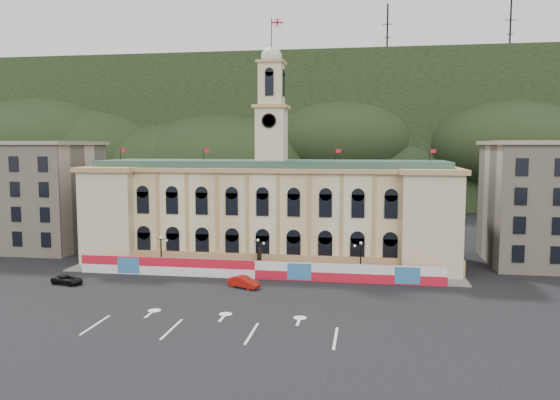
% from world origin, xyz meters
% --- Properties ---
extents(ground, '(260.00, 260.00, 0.00)m').
position_xyz_m(ground, '(0.00, 0.00, 0.00)').
color(ground, black).
rests_on(ground, ground).
extents(lane_markings, '(26.00, 10.00, 0.02)m').
position_xyz_m(lane_markings, '(0.00, -5.00, 0.00)').
color(lane_markings, white).
rests_on(lane_markings, ground).
extents(hill_ridge, '(230.00, 80.00, 64.00)m').
position_xyz_m(hill_ridge, '(0.03, 121.99, 19.48)').
color(hill_ridge, black).
rests_on(hill_ridge, ground).
extents(city_hall, '(56.20, 17.60, 37.10)m').
position_xyz_m(city_hall, '(0.00, 27.63, 7.85)').
color(city_hall, beige).
rests_on(city_hall, ground).
extents(side_building_left, '(21.00, 17.00, 18.60)m').
position_xyz_m(side_building_left, '(-43.00, 30.93, 9.33)').
color(side_building_left, '#BDAA92').
rests_on(side_building_left, ground).
extents(side_building_right, '(21.00, 17.00, 18.60)m').
position_xyz_m(side_building_right, '(43.00, 30.93, 9.33)').
color(side_building_right, '#BDAA92').
rests_on(side_building_right, ground).
extents(hoarding_fence, '(50.00, 0.44, 2.50)m').
position_xyz_m(hoarding_fence, '(0.06, 15.07, 1.25)').
color(hoarding_fence, red).
rests_on(hoarding_fence, ground).
extents(pavement, '(56.00, 5.50, 0.16)m').
position_xyz_m(pavement, '(0.00, 17.75, 0.08)').
color(pavement, slate).
rests_on(pavement, ground).
extents(statue, '(1.40, 1.40, 3.72)m').
position_xyz_m(statue, '(0.00, 18.00, 1.19)').
color(statue, '#595651').
rests_on(statue, ground).
extents(lamp_left, '(1.96, 0.44, 5.15)m').
position_xyz_m(lamp_left, '(-14.00, 17.00, 3.07)').
color(lamp_left, black).
rests_on(lamp_left, ground).
extents(lamp_center, '(1.96, 0.44, 5.15)m').
position_xyz_m(lamp_center, '(0.00, 17.00, 3.07)').
color(lamp_center, black).
rests_on(lamp_center, ground).
extents(lamp_right, '(1.96, 0.44, 5.15)m').
position_xyz_m(lamp_right, '(14.00, 17.00, 3.07)').
color(lamp_right, black).
rests_on(lamp_right, ground).
extents(red_sedan, '(4.77, 5.45, 1.42)m').
position_xyz_m(red_sedan, '(-0.53, 10.44, 0.71)').
color(red_sedan, '#A7130B').
rests_on(red_sedan, ground).
extents(black_suv, '(3.80, 5.07, 1.17)m').
position_xyz_m(black_suv, '(-23.48, 8.48, 0.59)').
color(black_suv, black).
rests_on(black_suv, ground).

